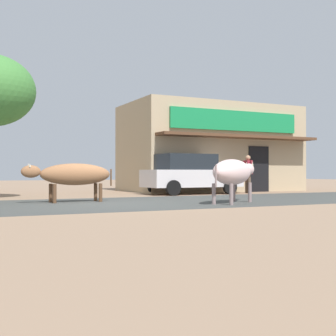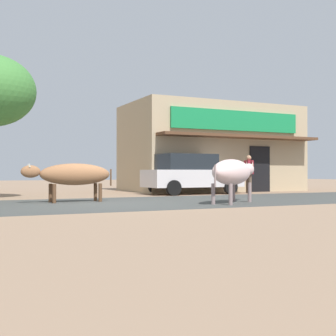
{
  "view_description": "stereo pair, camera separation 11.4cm",
  "coord_description": "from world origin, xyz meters",
  "px_view_note": "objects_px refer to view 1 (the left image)",
  "views": [
    {
      "loc": [
        -4.29,
        -12.6,
        0.9
      ],
      "look_at": [
        2.38,
        1.2,
        1.04
      ],
      "focal_mm": 49.0,
      "sensor_mm": 36.0,
      "label": 1
    },
    {
      "loc": [
        -4.18,
        -12.65,
        0.9
      ],
      "look_at": [
        2.38,
        1.2,
        1.04
      ],
      "focal_mm": 49.0,
      "sensor_mm": 36.0,
      "label": 2
    }
  ],
  "objects_px": {
    "parked_hatchback_car": "(190,174)",
    "cow_near_brown": "(73,175)",
    "pedestrian_by_shop": "(248,171)",
    "cow_far_dark": "(233,172)"
  },
  "relations": [
    {
      "from": "cow_near_brown",
      "to": "pedestrian_by_shop",
      "type": "bearing_deg",
      "value": 17.52
    },
    {
      "from": "cow_near_brown",
      "to": "cow_far_dark",
      "type": "bearing_deg",
      "value": -30.46
    },
    {
      "from": "cow_far_dark",
      "to": "pedestrian_by_shop",
      "type": "height_order",
      "value": "pedestrian_by_shop"
    },
    {
      "from": "cow_near_brown",
      "to": "cow_far_dark",
      "type": "relative_size",
      "value": 1.07
    },
    {
      "from": "cow_far_dark",
      "to": "cow_near_brown",
      "type": "bearing_deg",
      "value": 149.54
    },
    {
      "from": "cow_near_brown",
      "to": "pedestrian_by_shop",
      "type": "xyz_separation_m",
      "value": [
        8.23,
        2.6,
        0.13
      ]
    },
    {
      "from": "parked_hatchback_car",
      "to": "cow_near_brown",
      "type": "bearing_deg",
      "value": -152.25
    },
    {
      "from": "cow_near_brown",
      "to": "pedestrian_by_shop",
      "type": "distance_m",
      "value": 8.63
    },
    {
      "from": "parked_hatchback_car",
      "to": "pedestrian_by_shop",
      "type": "height_order",
      "value": "parked_hatchback_car"
    },
    {
      "from": "cow_far_dark",
      "to": "parked_hatchback_car",
      "type": "bearing_deg",
      "value": 74.54
    }
  ]
}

